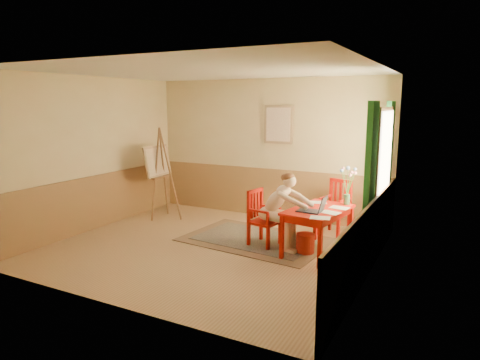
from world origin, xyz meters
The scene contains 14 objects.
room centered at (0.00, 0.00, 1.40)m, with size 5.04×4.54×2.84m.
wainscot centered at (0.00, 0.80, 0.50)m, with size 5.00×4.50×1.00m.
window centered at (2.42, 1.10, 1.35)m, with size 0.12×2.01×2.20m.
wall_portrait centered at (0.25, 2.20, 1.90)m, with size 0.60×0.05×0.76m.
rug centered at (0.49, 0.69, 0.01)m, with size 2.54×1.81×0.02m.
table centered at (1.62, 0.53, 0.63)m, with size 0.90×1.30×0.72m.
chair_left centered at (0.68, 0.50, 0.46)m, with size 0.49×0.47×0.93m.
chair_back centered at (1.60, 1.66, 0.49)m, with size 0.52×0.54×0.98m.
figure centered at (1.01, 0.46, 0.69)m, with size 0.96×0.49×1.26m.
laptop centered at (1.62, 0.28, 0.77)m, with size 0.42×0.26×0.25m.
papers centered at (1.76, 0.51, 0.72)m, with size 0.73×1.18×0.00m.
vase centered at (1.94, 1.02, 1.00)m, with size 0.24×0.31×0.61m.
wastebasket centered at (1.45, 0.46, 0.16)m, with size 0.29×0.29×0.31m, color red.
easel centered at (-1.89, 1.13, 1.09)m, with size 0.64×0.82×1.85m.
Camera 1 is at (3.48, -5.67, 2.32)m, focal length 31.93 mm.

